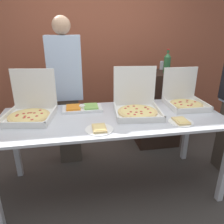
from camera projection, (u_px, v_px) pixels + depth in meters
The scene contains 13 objects.
ground_plane at pixel (112, 186), 2.53m from camera, with size 16.00×16.00×0.00m, color #423D38.
brick_wall_behind at pixel (94, 48), 3.58m from camera, with size 10.00×0.06×2.80m.
buffet_table at pixel (112, 125), 2.25m from camera, with size 2.27×0.90×0.87m.
pizza_box_far_right at pixel (30, 109), 2.19m from camera, with size 0.53×0.54×0.45m.
pizza_box_near_right at pixel (137, 105), 2.29m from camera, with size 0.51×0.52×0.46m.
pizza_box_near_left at pixel (184, 99), 2.50m from camera, with size 0.42×0.43×0.41m.
paper_plate_front_right at pixel (99, 129), 1.93m from camera, with size 0.25×0.25×0.03m.
paper_plate_front_left at pixel (181, 121), 2.08m from camera, with size 0.23×0.23×0.03m.
veggie_tray at pixel (82, 108), 2.38m from camera, with size 0.42×0.22×0.05m.
sideboard_podium at pixel (157, 108), 3.33m from camera, with size 0.62×0.52×1.12m.
soda_bottle at pixel (167, 63), 3.03m from camera, with size 0.09×0.09×0.32m.
soda_can_silver at pixel (162, 65), 3.29m from camera, with size 0.07×0.07×0.12m.
person_guest_cap at pixel (66, 92), 2.72m from camera, with size 0.40×0.22×1.84m.
Camera 1 is at (-0.35, -2.01, 1.73)m, focal length 35.00 mm.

